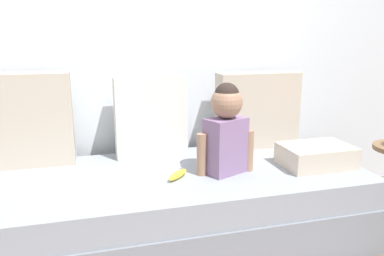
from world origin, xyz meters
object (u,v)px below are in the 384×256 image
(throw_pillow_left, at_px, (26,120))
(toddler, at_px, (226,128))
(couch, at_px, (163,209))
(throw_pillow_center, at_px, (151,116))
(throw_pillow_right, at_px, (257,110))
(folded_blanket, at_px, (316,156))
(banana, at_px, (178,175))

(throw_pillow_left, height_order, toddler, throw_pillow_left)
(couch, distance_m, throw_pillow_left, 0.94)
(throw_pillow_center, bearing_deg, couch, -90.00)
(couch, xyz_separation_m, throw_pillow_left, (-0.73, 0.35, 0.48))
(throw_pillow_right, distance_m, folded_blanket, 0.53)
(toddler, bearing_deg, couch, 167.49)
(throw_pillow_left, relative_size, folded_blanket, 1.36)
(couch, xyz_separation_m, toddler, (0.34, -0.08, 0.47))
(throw_pillow_right, bearing_deg, folded_blanket, -70.40)
(couch, distance_m, toddler, 0.59)
(couch, xyz_separation_m, throw_pillow_center, (0.00, 0.35, 0.46))
(banana, height_order, folded_blanket, folded_blanket)
(toddler, height_order, folded_blanket, toddler)
(throw_pillow_center, bearing_deg, toddler, -51.43)
(throw_pillow_center, xyz_separation_m, throw_pillow_right, (0.73, 0.00, 0.00))
(throw_pillow_left, bearing_deg, folded_blanket, -16.08)
(toddler, xyz_separation_m, folded_blanket, (0.55, -0.04, -0.20))
(folded_blanket, bearing_deg, throw_pillow_right, 109.60)
(couch, xyz_separation_m, banana, (0.07, -0.09, 0.23))
(couch, height_order, throw_pillow_left, throw_pillow_left)
(banana, bearing_deg, throw_pillow_left, 150.65)
(throw_pillow_left, bearing_deg, toddler, -21.89)
(couch, bearing_deg, toddler, -12.51)
(couch, bearing_deg, throw_pillow_left, 154.05)
(couch, relative_size, banana, 13.83)
(throw_pillow_left, xyz_separation_m, toddler, (1.07, -0.43, -0.01))
(toddler, xyz_separation_m, banana, (-0.28, -0.02, -0.24))
(toddler, height_order, banana, toddler)
(couch, relative_size, toddler, 4.65)
(couch, distance_m, throw_pillow_center, 0.58)
(throw_pillow_right, bearing_deg, couch, -154.05)
(throw_pillow_center, distance_m, folded_blanket, 1.03)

